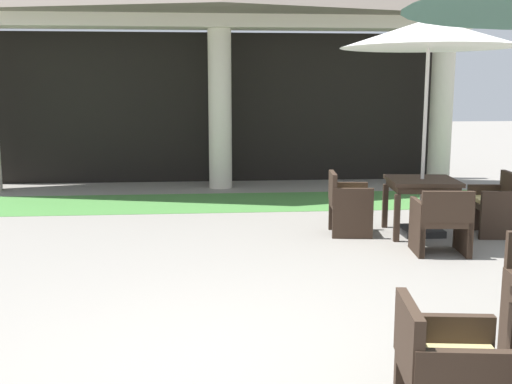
% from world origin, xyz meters
% --- Properties ---
extents(ground_plane, '(60.00, 60.00, 0.00)m').
position_xyz_m(ground_plane, '(0.00, 0.00, 0.00)').
color(ground_plane, gray).
extents(background_pavilion, '(9.93, 2.61, 4.44)m').
position_xyz_m(background_pavilion, '(0.00, 8.10, 3.44)').
color(background_pavilion, beige).
rests_on(background_pavilion, ground).
extents(lawn_strip, '(11.73, 1.77, 0.01)m').
position_xyz_m(lawn_strip, '(0.00, 6.41, 0.00)').
color(lawn_strip, '#47843D').
rests_on(lawn_strip, ground).
extents(patio_chair_near_foreground_west, '(0.63, 0.62, 0.81)m').
position_xyz_m(patio_chair_near_foreground_west, '(0.98, -0.86, 0.39)').
color(patio_chair_near_foreground_west, '#38281E').
rests_on(patio_chair_near_foreground_west, ground).
extents(patio_table_mid_left, '(0.95, 0.95, 0.75)m').
position_xyz_m(patio_table_mid_left, '(2.54, 3.90, 0.64)').
color(patio_table_mid_left, '#38281E').
rests_on(patio_table_mid_left, ground).
extents(patio_umbrella_mid_left, '(2.25, 2.25, 2.85)m').
position_xyz_m(patio_umbrella_mid_left, '(2.54, 3.90, 2.57)').
color(patio_umbrella_mid_left, '#2D2D2D').
rests_on(patio_umbrella_mid_left, ground).
extents(patio_chair_mid_left_south, '(0.66, 0.63, 0.79)m').
position_xyz_m(patio_chair_mid_left_south, '(2.43, 2.94, 0.38)').
color(patio_chair_mid_left_south, '#38281E').
rests_on(patio_chair_mid_left_south, ground).
extents(patio_chair_mid_left_east, '(0.55, 0.65, 0.83)m').
position_xyz_m(patio_chair_mid_left_east, '(3.50, 3.80, 0.40)').
color(patio_chair_mid_left_east, '#38281E').
rests_on(patio_chair_mid_left_east, ground).
extents(patio_chair_mid_left_west, '(0.59, 0.61, 0.83)m').
position_xyz_m(patio_chair_mid_left_west, '(1.57, 4.01, 0.40)').
color(patio_chair_mid_left_west, '#38281E').
rests_on(patio_chair_mid_left_west, ground).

